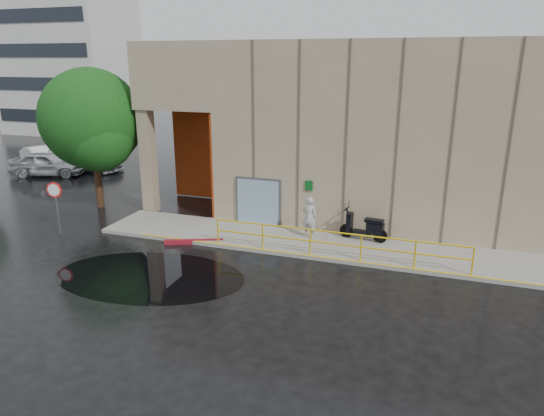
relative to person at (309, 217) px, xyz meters
The scene contains 14 objects.
ground 5.80m from the person, 119.31° to the right, with size 120.00×120.00×0.00m, color black.
sidewalk 1.61m from the person, 21.63° to the right, with size 20.00×3.00×0.15m, color gray.
building 7.18m from the person, 69.00° to the left, with size 20.00×10.17×8.00m.
guardrail 2.36m from the person, 51.47° to the right, with size 9.56×0.06×1.03m.
distant_building 38.98m from the person, 143.25° to the left, with size 12.00×8.08×15.00m.
person is the anchor object (origin of this frame).
scooter 2.23m from the person, ahead, with size 2.01×0.90×1.53m.
stop_sign 10.79m from the person, 165.80° to the right, with size 0.68×0.19×2.30m.
red_curb 4.85m from the person, 156.76° to the right, with size 2.40×0.18×0.18m, color maroon.
puddle 6.85m from the person, 130.59° to the right, with size 6.78×4.17×0.01m, color black.
car_a 19.84m from the person, 162.40° to the left, with size 1.86×4.63×1.58m, color silver.
car_b 21.94m from the person, 160.14° to the left, with size 1.62×4.65×1.53m, color white.
car_c 19.28m from the person, 155.15° to the left, with size 2.02×4.96×1.44m, color silver.
tree_near 11.68m from the person, behind, with size 4.90×4.90×6.90m.
Camera 1 is at (7.36, -13.44, 7.25)m, focal length 32.00 mm.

